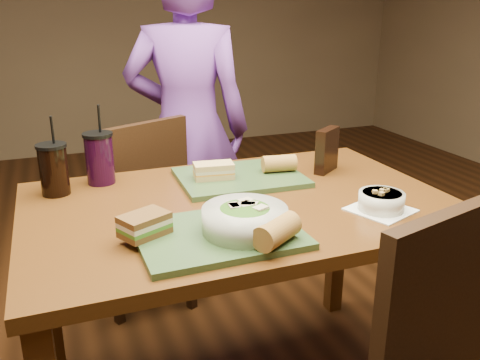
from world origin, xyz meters
name	(u,v)px	position (x,y,z in m)	size (l,w,h in m)	color
dining_table	(240,228)	(0.00, 0.00, 0.66)	(1.30, 0.85, 0.75)	#542E10
chair_far	(147,207)	(-0.17, 0.70, 0.49)	(0.51, 0.53, 0.89)	black
diner	(188,130)	(0.07, 0.85, 0.78)	(0.57, 0.38, 1.57)	#6B3695
tray_near	(218,234)	(-0.15, -0.22, 0.76)	(0.42, 0.32, 0.02)	#334D28
tray_far	(240,177)	(0.07, 0.19, 0.76)	(0.42, 0.32, 0.02)	#334D28
salad_bowl	(245,218)	(-0.08, -0.25, 0.81)	(0.22, 0.22, 0.07)	silver
soup_bowl	(381,201)	(0.36, -0.22, 0.78)	(0.21, 0.21, 0.07)	white
sandwich_near	(145,225)	(-0.33, -0.18, 0.80)	(0.14, 0.13, 0.06)	#593819
sandwich_far	(214,171)	(-0.02, 0.19, 0.79)	(0.14, 0.09, 0.05)	tan
baguette_near	(277,231)	(-0.03, -0.34, 0.80)	(0.07, 0.07, 0.13)	#AD7533
baguette_far	(279,163)	(0.22, 0.18, 0.80)	(0.06, 0.06, 0.12)	#AD7533
cup_cola	(54,169)	(-0.53, 0.27, 0.83)	(0.09, 0.09, 0.26)	black
cup_berry	(100,158)	(-0.38, 0.33, 0.84)	(0.10, 0.10, 0.27)	black
chip_bag	(327,150)	(0.40, 0.17, 0.83)	(0.12, 0.04, 0.16)	black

